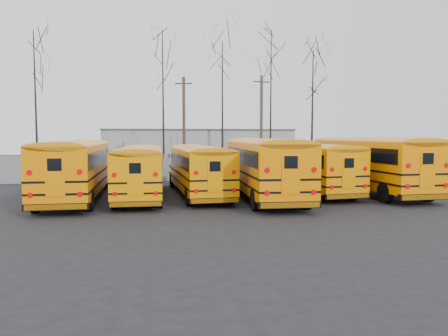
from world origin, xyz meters
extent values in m
plane|color=black|center=(0.00, 0.00, 0.00)|extent=(120.00, 120.00, 0.00)
cube|color=gray|center=(0.00, 12.00, 1.00)|extent=(40.00, 0.04, 2.00)
cube|color=#9F9F9A|center=(2.00, 32.00, 2.00)|extent=(22.00, 8.00, 4.00)
cylinder|color=black|center=(-9.41, -0.49, 0.52)|extent=(0.31, 1.04, 1.04)
cylinder|color=black|center=(-7.06, -0.54, 0.52)|extent=(0.31, 1.04, 1.04)
cylinder|color=black|center=(-9.23, 8.23, 0.52)|extent=(0.31, 1.04, 1.04)
cylinder|color=black|center=(-6.88, 8.18, 0.52)|extent=(0.31, 1.04, 1.04)
cube|color=#FF8400|center=(-8.16, 2.86, 1.74)|extent=(2.79, 9.71, 2.44)
cube|color=#FF8400|center=(-8.05, 8.57, 1.04)|extent=(2.37, 1.81, 1.04)
cube|color=black|center=(-8.17, 2.65, 2.28)|extent=(2.81, 8.67, 0.73)
cube|color=black|center=(-8.15, 3.74, 0.99)|extent=(2.86, 11.49, 0.09)
cube|color=black|center=(-8.15, 3.74, 1.51)|extent=(2.86, 11.49, 0.09)
cube|color=black|center=(-8.26, -1.87, 0.47)|extent=(2.66, 0.28, 0.29)
cube|color=black|center=(-8.03, 9.40, 0.47)|extent=(2.50, 0.26, 0.27)
cube|color=#FF8400|center=(-8.26, -1.98, 1.71)|extent=(0.78, 0.06, 1.61)
cylinder|color=#B20505|center=(-9.25, -1.97, 0.99)|extent=(0.23, 0.05, 0.23)
cylinder|color=#B20505|center=(-7.28, -2.01, 0.99)|extent=(0.23, 0.05, 0.23)
cylinder|color=#B20505|center=(-9.25, -1.97, 1.92)|extent=(0.23, 0.05, 0.23)
cylinder|color=#B20505|center=(-7.28, -2.01, 1.92)|extent=(0.23, 0.05, 0.23)
cylinder|color=black|center=(-6.02, -0.16, 0.47)|extent=(0.30, 0.94, 0.93)
cylinder|color=black|center=(-3.91, -0.25, 0.47)|extent=(0.30, 0.94, 0.93)
cylinder|color=black|center=(-5.69, 7.66, 0.47)|extent=(0.30, 0.94, 0.93)
cylinder|color=black|center=(-3.59, 7.58, 0.47)|extent=(0.30, 0.94, 0.93)
cube|color=#FD9100|center=(-4.84, 2.82, 1.56)|extent=(2.69, 8.76, 2.19)
cube|color=#FD9100|center=(-4.63, 7.95, 0.93)|extent=(2.16, 1.67, 0.93)
cube|color=black|center=(-4.85, 2.64, 2.05)|extent=(2.69, 7.83, 0.65)
cube|color=black|center=(-4.81, 3.61, 0.89)|extent=(2.79, 10.37, 0.08)
cube|color=black|center=(-4.81, 3.61, 1.35)|extent=(2.79, 10.37, 0.08)
cube|color=black|center=(-5.02, -1.42, 0.42)|extent=(2.39, 0.30, 0.26)
cube|color=black|center=(-4.59, 8.69, 0.42)|extent=(2.24, 0.28, 0.24)
cube|color=#FD9100|center=(-5.02, -1.52, 1.54)|extent=(0.70, 0.07, 1.45)
cylinder|color=#B20505|center=(-5.91, -1.49, 0.89)|extent=(0.21, 0.05, 0.21)
cylinder|color=#B20505|center=(-4.14, -1.57, 0.89)|extent=(0.21, 0.05, 0.21)
cylinder|color=#B20505|center=(-5.91, -1.49, 1.73)|extent=(0.21, 0.05, 0.21)
cylinder|color=#B20505|center=(-4.14, -1.57, 1.73)|extent=(0.21, 0.05, 0.21)
cylinder|color=black|center=(-2.52, 0.13, 0.47)|extent=(0.29, 0.94, 0.93)
cylinder|color=black|center=(-0.41, 0.19, 0.47)|extent=(0.29, 0.94, 0.93)
cylinder|color=black|center=(-2.77, 7.98, 0.47)|extent=(0.29, 0.94, 0.93)
cylinder|color=black|center=(-0.66, 8.04, 0.47)|extent=(0.29, 0.94, 0.93)
cube|color=orange|center=(-1.56, 3.20, 1.57)|extent=(2.61, 8.76, 2.20)
cube|color=orange|center=(-1.72, 8.34, 0.93)|extent=(2.15, 1.66, 0.93)
cube|color=black|center=(-1.56, 3.01, 2.06)|extent=(2.62, 7.83, 0.65)
cube|color=black|center=(-1.59, 3.99, 0.89)|extent=(2.69, 10.37, 0.08)
cube|color=black|center=(-1.59, 3.99, 1.36)|extent=(2.69, 10.37, 0.08)
cube|color=black|center=(-1.43, -1.06, 0.42)|extent=(2.40, 0.28, 0.26)
cube|color=black|center=(-1.75, 9.08, 0.42)|extent=(2.25, 0.26, 0.24)
cube|color=orange|center=(-1.42, -1.16, 1.54)|extent=(0.70, 0.06, 1.45)
cylinder|color=#B20505|center=(-2.31, -1.20, 0.89)|extent=(0.21, 0.04, 0.21)
cylinder|color=#B20505|center=(-0.54, -1.14, 0.89)|extent=(0.21, 0.04, 0.21)
cylinder|color=#B20505|center=(-2.31, -1.20, 1.73)|extent=(0.21, 0.04, 0.21)
cylinder|color=#B20505|center=(-0.54, -1.14, 1.73)|extent=(0.21, 0.04, 0.21)
cylinder|color=black|center=(0.32, -1.81, 0.54)|extent=(0.36, 1.09, 1.07)
cylinder|color=black|center=(2.74, -1.95, 0.54)|extent=(0.36, 1.09, 1.07)
cylinder|color=black|center=(0.84, 7.18, 0.54)|extent=(0.36, 1.09, 1.07)
cylinder|color=black|center=(3.26, 7.04, 0.54)|extent=(0.36, 1.09, 1.07)
cube|color=orange|center=(1.73, 1.60, 1.79)|extent=(3.25, 10.10, 2.52)
cube|color=orange|center=(2.07, 7.48, 1.07)|extent=(2.51, 1.96, 1.07)
cube|color=black|center=(1.72, 1.38, 2.36)|extent=(3.23, 9.04, 0.75)
cube|color=black|center=(1.79, 2.51, 1.02)|extent=(3.39, 11.94, 0.10)
cube|color=black|center=(1.79, 2.51, 1.55)|extent=(3.39, 11.94, 0.10)
cube|color=black|center=(1.45, -3.27, 0.48)|extent=(2.75, 0.39, 0.30)
cube|color=black|center=(2.12, 8.34, 0.48)|extent=(2.58, 0.36, 0.28)
cube|color=orange|center=(1.44, -3.39, 1.77)|extent=(0.80, 0.09, 1.66)
cylinder|color=#B20505|center=(0.43, -3.34, 1.02)|extent=(0.24, 0.06, 0.24)
cylinder|color=#B20505|center=(2.46, -3.46, 1.02)|extent=(0.24, 0.06, 0.24)
cylinder|color=#B20505|center=(0.43, -3.34, 1.98)|extent=(0.24, 0.06, 0.24)
cylinder|color=#B20505|center=(2.46, -3.46, 1.98)|extent=(0.24, 0.06, 0.24)
cylinder|color=black|center=(4.04, 0.19, 0.48)|extent=(0.35, 0.99, 0.97)
cylinder|color=black|center=(6.22, 0.38, 0.48)|extent=(0.35, 0.99, 0.97)
cylinder|color=black|center=(3.35, 8.28, 0.48)|extent=(0.35, 0.99, 0.97)
cylinder|color=black|center=(5.53, 8.46, 0.48)|extent=(0.35, 0.99, 0.97)
cube|color=#FF8D00|center=(4.86, 3.41, 1.62)|extent=(3.17, 9.15, 2.27)
cube|color=#FF8D00|center=(4.41, 8.71, 0.97)|extent=(2.30, 1.82, 0.97)
cube|color=black|center=(4.88, 3.22, 2.12)|extent=(3.13, 8.20, 0.68)
cube|color=black|center=(4.79, 4.23, 0.92)|extent=(3.34, 10.81, 0.09)
cube|color=black|center=(4.79, 4.23, 1.40)|extent=(3.34, 10.81, 0.09)
cube|color=black|center=(5.24, -0.96, 0.43)|extent=(2.48, 0.42, 0.27)
cube|color=black|center=(4.35, 9.48, 0.43)|extent=(2.33, 0.39, 0.25)
cube|color=#FF8D00|center=(5.25, -1.07, 1.59)|extent=(0.72, 0.10, 1.50)
cylinder|color=#B20505|center=(4.33, -1.16, 0.92)|extent=(0.21, 0.06, 0.21)
cylinder|color=#B20505|center=(6.16, -1.00, 0.92)|extent=(0.21, 0.06, 0.21)
cylinder|color=#B20505|center=(4.33, -1.16, 1.79)|extent=(0.21, 0.06, 0.21)
cylinder|color=#B20505|center=(6.16, -1.00, 1.79)|extent=(0.21, 0.06, 0.21)
cylinder|color=black|center=(7.36, -0.88, 0.54)|extent=(0.33, 1.09, 1.09)
cylinder|color=black|center=(9.81, -0.83, 0.54)|extent=(0.33, 1.09, 1.09)
cylinder|color=black|center=(7.18, 8.24, 0.54)|extent=(0.33, 1.09, 1.09)
cylinder|color=black|center=(9.63, 8.29, 0.54)|extent=(0.33, 1.09, 1.09)
cube|color=orange|center=(8.51, 2.67, 1.82)|extent=(2.91, 10.14, 2.55)
cube|color=orange|center=(8.39, 8.64, 1.09)|extent=(2.48, 1.89, 1.09)
cube|color=black|center=(8.52, 2.46, 2.39)|extent=(2.94, 9.06, 0.76)
cube|color=black|center=(8.50, 3.60, 1.03)|extent=(2.98, 12.01, 0.10)
cube|color=black|center=(8.50, 3.60, 1.57)|extent=(2.98, 12.01, 0.10)
cube|color=black|center=(8.61, -2.26, 0.49)|extent=(2.78, 0.29, 0.30)
cube|color=black|center=(8.38, 9.51, 0.49)|extent=(2.61, 0.27, 0.28)
cube|color=orange|center=(8.62, -2.38, 1.79)|extent=(0.81, 0.06, 1.68)
cylinder|color=#B20505|center=(7.58, -2.41, 1.03)|extent=(0.24, 0.05, 0.24)
cylinder|color=#B20505|center=(9.65, -2.37, 1.03)|extent=(0.24, 0.05, 0.24)
cylinder|color=#B20505|center=(7.58, -2.41, 2.01)|extent=(0.24, 0.05, 0.24)
cylinder|color=#B20505|center=(9.65, -2.37, 2.01)|extent=(0.24, 0.05, 0.24)
cylinder|color=#463628|center=(-1.05, 17.32, 4.22)|extent=(0.26, 0.26, 8.45)
cube|color=#463628|center=(-1.05, 17.32, 7.89)|extent=(1.49, 0.41, 0.11)
cylinder|color=#503A2D|center=(6.81, 20.42, 4.59)|extent=(0.29, 0.29, 9.18)
cube|color=#503A2D|center=(6.81, 20.42, 8.57)|extent=(1.62, 0.44, 0.12)
cone|color=black|center=(-13.08, 16.88, 5.92)|extent=(0.26, 0.26, 11.84)
cone|color=black|center=(-2.87, 16.39, 6.07)|extent=(0.26, 0.26, 12.15)
cone|color=black|center=(1.87, 14.68, 5.54)|extent=(0.26, 0.26, 11.08)
cone|color=black|center=(6.09, 14.94, 6.11)|extent=(0.26, 0.26, 12.22)
cone|color=black|center=(10.51, 16.63, 5.51)|extent=(0.26, 0.26, 11.02)
camera|label=1|loc=(-4.75, -20.85, 3.46)|focal=35.00mm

